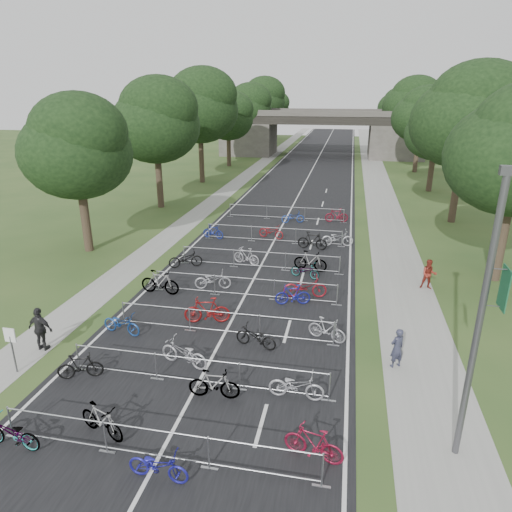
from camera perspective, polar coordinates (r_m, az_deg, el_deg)
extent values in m
plane|color=#2F4C20|center=(14.36, -12.24, -23.68)|extent=(200.00, 200.00, 0.00)
cube|color=black|center=(60.34, 6.93, 10.49)|extent=(11.00, 140.00, 0.01)
cube|color=gray|center=(60.24, 14.64, 9.98)|extent=(3.00, 140.00, 0.01)
cube|color=gray|center=(61.39, -0.19, 10.79)|extent=(2.00, 140.00, 0.01)
cube|color=silver|center=(60.34, 6.93, 10.48)|extent=(0.12, 140.00, 0.00)
cube|color=#47433F|center=(76.46, -0.88, 14.50)|extent=(8.00, 8.00, 5.00)
cube|color=#47433F|center=(75.02, 17.07, 13.55)|extent=(8.00, 8.00, 5.00)
cube|color=black|center=(74.62, 8.15, 16.56)|extent=(30.00, 8.00, 1.20)
cube|color=#47433F|center=(70.78, 7.98, 17.20)|extent=(30.00, 0.40, 0.90)
cube|color=#47433F|center=(78.36, 8.38, 17.44)|extent=(30.00, 0.40, 0.90)
cylinder|color=#4C4C51|center=(13.24, 26.00, -8.26)|extent=(0.18, 0.18, 8.00)
cube|color=#4C4C51|center=(12.02, 28.97, 9.34)|extent=(0.35, 0.18, 0.22)
cube|color=#175130|center=(12.88, 28.61, -3.57)|extent=(0.03, 0.65, 1.10)
cylinder|color=#4C4C51|center=(19.18, -28.03, -10.80)|extent=(0.06, 0.06, 1.50)
cube|color=white|center=(18.82, -28.43, -8.69)|extent=(0.45, 0.04, 0.55)
cylinder|color=#33261C|center=(31.08, -20.54, 4.33)|extent=(0.56, 0.56, 4.20)
ellipsoid|color=black|center=(30.32, -21.50, 11.83)|extent=(6.72, 6.72, 5.51)
sphere|color=black|center=(29.45, -21.34, 14.29)|extent=(5.38, 5.38, 5.38)
sphere|color=black|center=(31.12, -21.60, 10.42)|extent=(4.37, 4.37, 4.37)
cylinder|color=#33261C|center=(27.72, 28.30, 1.68)|extent=(0.56, 0.56, 4.48)
sphere|color=black|center=(27.30, 28.21, 9.06)|extent=(4.66, 4.66, 4.66)
cylinder|color=#33261C|center=(41.41, -11.99, 9.19)|extent=(0.56, 0.56, 4.72)
ellipsoid|color=black|center=(40.83, -12.47, 15.58)|extent=(7.56, 7.56, 6.20)
sphere|color=black|center=(40.06, -12.10, 17.70)|extent=(6.05, 6.05, 6.05)
sphere|color=black|center=(41.56, -12.74, 14.32)|extent=(4.91, 4.91, 4.91)
cylinder|color=#33261C|center=(38.94, 23.71, 7.57)|extent=(0.56, 0.56, 5.11)
ellipsoid|color=black|center=(38.32, 24.78, 14.87)|extent=(8.18, 8.18, 6.70)
sphere|color=black|center=(37.91, 26.23, 17.13)|extent=(6.54, 6.54, 6.54)
sphere|color=black|center=(38.78, 23.66, 13.54)|extent=(5.31, 5.31, 5.31)
cylinder|color=#33261C|center=(52.45, -6.83, 11.97)|extent=(0.56, 0.56, 5.25)
ellipsoid|color=black|center=(52.00, -7.07, 17.59)|extent=(8.40, 8.40, 6.89)
sphere|color=black|center=(51.30, -6.67, 19.46)|extent=(6.72, 6.72, 6.72)
sphere|color=black|center=(52.68, -7.39, 16.46)|extent=(5.46, 5.46, 5.46)
cylinder|color=#33261C|center=(50.66, 21.02, 9.73)|extent=(0.56, 0.56, 3.85)
ellipsoid|color=black|center=(50.21, 21.56, 13.95)|extent=(6.16, 6.16, 5.05)
sphere|color=black|center=(49.73, 22.54, 15.22)|extent=(4.93, 4.93, 4.93)
sphere|color=black|center=(50.69, 20.79, 13.21)|extent=(4.00, 4.00, 4.00)
cylinder|color=#33261C|center=(63.93, -3.42, 13.02)|extent=(0.56, 0.56, 4.20)
ellipsoid|color=black|center=(63.57, -3.50, 16.71)|extent=(6.72, 6.72, 5.51)
sphere|color=black|center=(62.87, -3.09, 17.91)|extent=(5.38, 5.38, 5.38)
sphere|color=black|center=(64.23, -3.81, 15.98)|extent=(4.37, 4.37, 4.37)
cylinder|color=#33261C|center=(62.37, 19.42, 11.91)|extent=(0.56, 0.56, 4.48)
ellipsoid|color=black|center=(61.99, 19.90, 15.92)|extent=(7.17, 7.17, 5.88)
sphere|color=black|center=(61.52, 20.70, 17.15)|extent=(5.73, 5.73, 5.73)
sphere|color=black|center=(62.47, 19.28, 15.18)|extent=(4.66, 4.66, 4.66)
cylinder|color=#33261C|center=(75.50, -1.04, 14.32)|extent=(0.56, 0.56, 4.72)
ellipsoid|color=black|center=(75.18, -1.07, 17.83)|extent=(7.56, 7.56, 6.20)
sphere|color=black|center=(74.52, -0.69, 18.98)|extent=(6.05, 6.05, 6.05)
sphere|color=black|center=(75.82, -1.36, 17.13)|extent=(4.91, 4.91, 4.91)
cylinder|color=#33261C|center=(74.17, 18.32, 13.40)|extent=(0.56, 0.56, 5.11)
ellipsoid|color=black|center=(73.85, 18.76, 17.25)|extent=(8.18, 8.18, 6.70)
sphere|color=black|center=(73.39, 19.44, 18.45)|extent=(6.54, 6.54, 6.54)
sphere|color=black|center=(74.33, 18.23, 16.52)|extent=(5.31, 5.31, 5.31)
cylinder|color=#33261C|center=(87.18, 0.72, 15.26)|extent=(0.56, 0.56, 5.25)
ellipsoid|color=black|center=(86.91, 0.73, 18.64)|extent=(8.40, 8.40, 6.89)
sphere|color=black|center=(86.28, 1.09, 19.74)|extent=(6.72, 6.72, 6.72)
sphere|color=black|center=(87.52, 0.46, 17.96)|extent=(5.46, 5.46, 5.46)
cylinder|color=#33261C|center=(86.11, 17.45, 13.85)|extent=(0.56, 0.56, 3.85)
ellipsoid|color=black|center=(85.85, 17.71, 16.35)|extent=(6.16, 6.16, 5.05)
sphere|color=black|center=(85.36, 18.25, 17.11)|extent=(4.93, 4.93, 4.93)
sphere|color=black|center=(86.34, 17.29, 15.89)|extent=(4.00, 4.00, 4.00)
cylinder|color=#33261C|center=(99.00, 2.07, 15.51)|extent=(0.56, 0.56, 4.20)
ellipsoid|color=black|center=(98.76, 2.10, 17.89)|extent=(6.72, 6.72, 5.51)
sphere|color=black|center=(98.13, 2.42, 18.65)|extent=(5.38, 5.38, 5.38)
sphere|color=black|center=(99.37, 1.84, 17.42)|extent=(4.37, 4.37, 4.37)
cylinder|color=#33261C|center=(97.99, 16.84, 14.74)|extent=(0.56, 0.56, 4.48)
ellipsoid|color=black|center=(97.75, 17.10, 17.29)|extent=(7.17, 7.17, 5.88)
sphere|color=black|center=(97.27, 17.59, 18.09)|extent=(5.73, 5.73, 5.73)
sphere|color=black|center=(98.24, 16.72, 16.81)|extent=(4.66, 4.66, 4.66)
cylinder|color=#989BA0|center=(13.66, -12.58, -20.47)|extent=(9.20, 0.04, 0.04)
cylinder|color=#989BA0|center=(14.24, -12.29, -23.15)|extent=(9.20, 0.04, 0.04)
cylinder|color=#989BA0|center=(16.14, -28.34, -17.81)|extent=(0.05, 0.05, 1.10)
cube|color=#989BA0|center=(16.45, -28.02, -19.31)|extent=(0.50, 0.08, 0.03)
cylinder|color=#989BA0|center=(14.58, -18.33, -20.66)|extent=(0.05, 0.05, 1.10)
cube|color=#989BA0|center=(14.93, -18.09, -22.23)|extent=(0.50, 0.08, 0.03)
cylinder|color=#989BA0|center=(13.55, -5.93, -23.28)|extent=(0.05, 0.05, 1.10)
cube|color=#989BA0|center=(13.92, -5.84, -24.88)|extent=(0.50, 0.08, 0.03)
cylinder|color=#989BA0|center=(13.16, 8.29, -25.00)|extent=(0.05, 0.05, 1.10)
cube|color=#989BA0|center=(13.54, 8.17, -26.60)|extent=(0.50, 0.08, 0.03)
cylinder|color=#989BA0|center=(16.34, -7.46, -12.63)|extent=(9.20, 0.04, 0.04)
cylinder|color=#989BA0|center=(16.82, -7.33, -15.13)|extent=(9.20, 0.04, 0.04)
cylinder|color=#989BA0|center=(18.46, -21.34, -11.66)|extent=(0.05, 0.05, 1.10)
cube|color=#989BA0|center=(18.74, -21.13, -13.06)|extent=(0.50, 0.08, 0.03)
cylinder|color=#989BA0|center=(17.11, -12.39, -13.31)|extent=(0.05, 0.05, 1.10)
cube|color=#989BA0|center=(17.41, -12.26, -14.78)|extent=(0.50, 0.08, 0.03)
cylinder|color=#989BA0|center=(16.24, -2.08, -14.80)|extent=(0.05, 0.05, 1.10)
cube|color=#989BA0|center=(16.55, -2.05, -16.32)|extent=(0.50, 0.08, 0.03)
cylinder|color=#989BA0|center=(15.92, 9.15, -15.88)|extent=(0.05, 0.05, 1.10)
cube|color=#989BA0|center=(16.24, 9.05, -17.41)|extent=(0.50, 0.08, 0.03)
cylinder|color=#989BA0|center=(19.32, -4.05, -7.04)|extent=(9.20, 0.04, 0.04)
cylinder|color=#989BA0|center=(19.73, -3.99, -9.29)|extent=(9.20, 0.04, 0.04)
cylinder|color=#989BA0|center=(21.14, -16.22, -6.86)|extent=(0.05, 0.05, 1.10)
cube|color=#989BA0|center=(21.38, -16.08, -8.14)|extent=(0.50, 0.08, 0.03)
cylinder|color=#989BA0|center=(19.98, -8.30, -7.86)|extent=(0.05, 0.05, 1.10)
cube|color=#989BA0|center=(20.23, -8.23, -9.21)|extent=(0.50, 0.08, 0.03)
cylinder|color=#989BA0|center=(19.24, 0.44, -8.80)|extent=(0.05, 0.05, 1.10)
cube|color=#989BA0|center=(19.50, 0.44, -10.18)|extent=(0.50, 0.08, 0.03)
cylinder|color=#989BA0|center=(18.97, 9.70, -9.56)|extent=(0.05, 0.05, 1.10)
cube|color=#989BA0|center=(19.23, 9.61, -10.95)|extent=(0.50, 0.08, 0.03)
cylinder|color=#989BA0|center=(22.66, -1.52, -2.77)|extent=(9.20, 0.04, 0.04)
cylinder|color=#989BA0|center=(23.01, -1.50, -4.77)|extent=(9.20, 0.04, 0.04)
cylinder|color=#989BA0|center=(24.23, -12.19, -2.96)|extent=(0.05, 0.05, 1.10)
cube|color=#989BA0|center=(24.44, -12.09, -4.12)|extent=(0.50, 0.08, 0.03)
cylinder|color=#989BA0|center=(23.22, -5.21, -3.61)|extent=(0.05, 0.05, 1.10)
cube|color=#989BA0|center=(23.44, -5.16, -4.81)|extent=(0.50, 0.08, 0.03)
cylinder|color=#989BA0|center=(22.59, 2.30, -4.24)|extent=(0.05, 0.05, 1.10)
cube|color=#989BA0|center=(22.81, 2.28, -5.46)|extent=(0.50, 0.08, 0.03)
cylinder|color=#989BA0|center=(22.36, 10.10, -4.82)|extent=(0.05, 0.05, 1.10)
cube|color=#989BA0|center=(22.59, 10.02, -6.05)|extent=(0.50, 0.08, 0.03)
cylinder|color=#989BA0|center=(26.31, 0.43, 0.53)|extent=(9.20, 0.04, 0.04)
cylinder|color=#989BA0|center=(26.61, 0.42, -1.23)|extent=(9.20, 0.04, 0.04)
cylinder|color=#989BA0|center=(27.68, -8.96, 0.18)|extent=(0.05, 0.05, 1.10)
cube|color=#989BA0|center=(27.86, -8.91, -0.85)|extent=(0.50, 0.08, 0.03)
cylinder|color=#989BA0|center=(26.80, -2.80, -0.26)|extent=(0.05, 0.05, 1.10)
cube|color=#989BA0|center=(26.99, -2.78, -1.32)|extent=(0.50, 0.08, 0.03)
cylinder|color=#989BA0|center=(26.25, 3.71, -0.72)|extent=(0.05, 0.05, 1.10)
cube|color=#989BA0|center=(26.44, 3.68, -1.80)|extent=(0.50, 0.08, 0.03)
cylinder|color=#989BA0|center=(26.05, 10.40, -1.18)|extent=(0.05, 0.05, 1.10)
cube|color=#989BA0|center=(26.25, 10.33, -2.27)|extent=(0.50, 0.08, 0.03)
cylinder|color=#989BA0|center=(31.00, 2.20, 3.55)|extent=(9.20, 0.04, 0.04)
cylinder|color=#989BA0|center=(31.25, 2.18, 2.02)|extent=(9.20, 0.04, 0.04)
cylinder|color=#989BA0|center=(32.16, -5.93, 3.14)|extent=(0.05, 0.05, 1.10)
cube|color=#989BA0|center=(32.32, -5.90, 2.23)|extent=(0.50, 0.08, 0.03)
cylinder|color=#989BA0|center=(31.41, -0.57, 2.84)|extent=(0.05, 0.05, 1.10)
cube|color=#989BA0|center=(31.57, -0.57, 1.91)|extent=(0.50, 0.08, 0.03)
cylinder|color=#989BA0|center=(30.95, 5.00, 2.49)|extent=(0.05, 0.05, 1.10)
cube|color=#989BA0|center=(31.11, 4.97, 1.55)|extent=(0.50, 0.08, 0.03)
cylinder|color=#989BA0|center=(30.78, 10.68, 2.12)|extent=(0.05, 0.05, 1.10)
cube|color=#989BA0|center=(30.94, 10.61, 1.17)|extent=(0.50, 0.08, 0.03)
cylinder|color=#989BA0|center=(36.73, 3.74, 6.14)|extent=(9.20, 0.04, 0.04)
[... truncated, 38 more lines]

